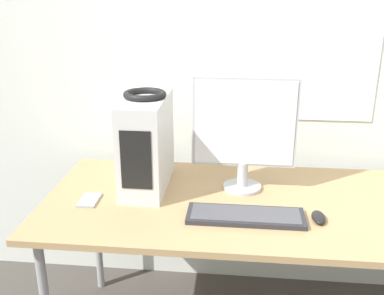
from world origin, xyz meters
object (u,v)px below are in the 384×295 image
at_px(pc_tower, 147,143).
at_px(headphones, 145,94).
at_px(keyboard, 245,216).
at_px(mouse, 319,217).
at_px(monitor_main, 244,130).
at_px(cell_phone, 89,200).

distance_m(pc_tower, headphones, 0.23).
bearing_deg(keyboard, mouse, 2.66).
height_order(headphones, keyboard, headphones).
relative_size(headphones, mouse, 1.76).
distance_m(pc_tower, monitor_main, 0.45).
xyz_separation_m(keyboard, cell_phone, (-0.68, 0.08, -0.01)).
bearing_deg(monitor_main, pc_tower, -178.68).
distance_m(pc_tower, cell_phone, 0.36).
bearing_deg(keyboard, pc_tower, 149.12).
relative_size(pc_tower, keyboard, 0.93).
distance_m(monitor_main, mouse, 0.49).
distance_m(headphones, mouse, 0.90).
xyz_separation_m(monitor_main, mouse, (0.31, -0.27, -0.27)).
bearing_deg(mouse, keyboard, -177.34).
bearing_deg(pc_tower, cell_phone, -139.46).
bearing_deg(cell_phone, mouse, -5.08).
xyz_separation_m(keyboard, mouse, (0.29, 0.01, 0.00)).
relative_size(headphones, cell_phone, 1.42).
xyz_separation_m(headphones, cell_phone, (-0.22, -0.19, -0.44)).
xyz_separation_m(pc_tower, mouse, (0.75, -0.26, -0.20)).
height_order(monitor_main, keyboard, monitor_main).
distance_m(monitor_main, cell_phone, 0.75).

